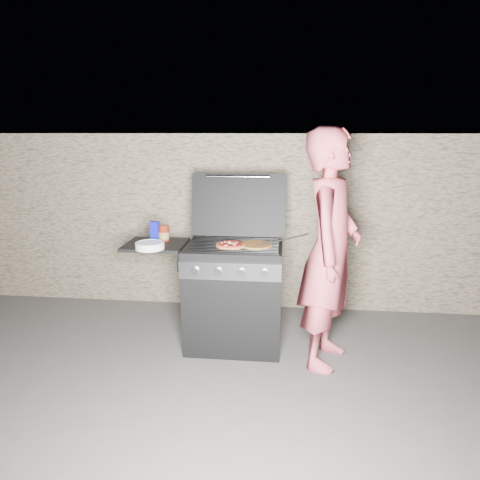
# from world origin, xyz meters

# --- Properties ---
(ground) EXTENTS (50.00, 50.00, 0.00)m
(ground) POSITION_xyz_m (0.00, 0.00, 0.00)
(ground) COLOR #4A4745
(stone_wall) EXTENTS (8.00, 0.35, 1.80)m
(stone_wall) POSITION_xyz_m (0.00, 1.05, 0.90)
(stone_wall) COLOR tan
(stone_wall) RESTS_ON ground
(gas_grill) EXTENTS (1.34, 0.79, 0.91)m
(gas_grill) POSITION_xyz_m (-0.25, 0.00, 0.46)
(gas_grill) COLOR black
(gas_grill) RESTS_ON ground
(pizza_topped) EXTENTS (0.28, 0.28, 0.03)m
(pizza_topped) POSITION_xyz_m (-0.02, -0.06, 0.92)
(pizza_topped) COLOR gold
(pizza_topped) RESTS_ON gas_grill
(pizza_plain) EXTENTS (0.34, 0.34, 0.01)m
(pizza_plain) POSITION_xyz_m (0.18, -0.02, 0.92)
(pizza_plain) COLOR #BE8445
(pizza_plain) RESTS_ON gas_grill
(sauce_jar) EXTENTS (0.11, 0.11, 0.14)m
(sauce_jar) POSITION_xyz_m (-0.62, 0.10, 0.97)
(sauce_jar) COLOR maroon
(sauce_jar) RESTS_ON gas_grill
(blue_carton) EXTENTS (0.09, 0.06, 0.17)m
(blue_carton) POSITION_xyz_m (-0.70, 0.10, 0.99)
(blue_carton) COLOR #0B10AB
(blue_carton) RESTS_ON gas_grill
(plate_stack) EXTENTS (0.27, 0.27, 0.05)m
(plate_stack) POSITION_xyz_m (-0.66, -0.18, 0.93)
(plate_stack) COLOR white
(plate_stack) RESTS_ON gas_grill
(person) EXTENTS (0.63, 0.78, 1.86)m
(person) POSITION_xyz_m (0.77, -0.18, 0.93)
(person) COLOR #CD4B57
(person) RESTS_ON ground
(tongs) EXTENTS (0.46, 0.17, 0.10)m
(tongs) POSITION_xyz_m (0.39, 0.00, 0.96)
(tongs) COLOR black
(tongs) RESTS_ON gas_grill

